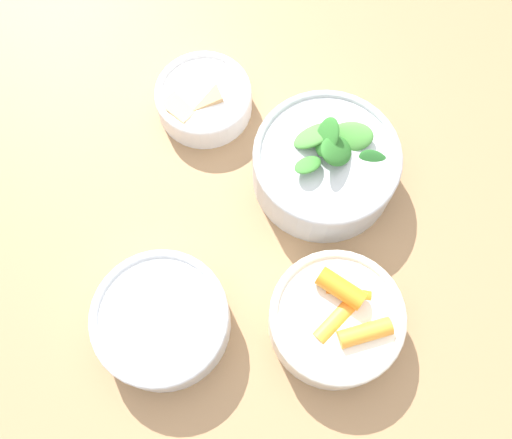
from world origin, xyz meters
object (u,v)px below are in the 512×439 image
object	(u,v)px
bowl_carrots	(335,319)
bowl_beans_hotdog	(162,321)
bowl_greens	(325,164)
bowl_cookies	(203,99)

from	to	relation	value
bowl_carrots	bowl_beans_hotdog	size ratio (longest dim) A/B	0.98
bowl_carrots	bowl_greens	world-z (taller)	bowl_greens
bowl_carrots	bowl_greens	distance (m)	0.19
bowl_beans_hotdog	bowl_greens	bearing A→B (deg)	-132.89
bowl_cookies	bowl_beans_hotdog	bearing A→B (deg)	84.97
bowl_beans_hotdog	bowl_carrots	bearing A→B (deg)	-177.38
bowl_beans_hotdog	bowl_cookies	bearing A→B (deg)	-95.03
bowl_carrots	bowl_beans_hotdog	world-z (taller)	bowl_carrots
bowl_beans_hotdog	bowl_cookies	world-z (taller)	bowl_beans_hotdog
bowl_beans_hotdog	bowl_cookies	size ratio (longest dim) A/B	1.22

